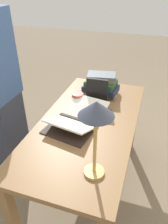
{
  "coord_description": "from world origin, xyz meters",
  "views": [
    {
      "loc": [
        1.25,
        0.38,
        1.63
      ],
      "look_at": [
        0.02,
        -0.03,
        0.8
      ],
      "focal_mm": 35.0,
      "sensor_mm": 36.0,
      "label": 1
    }
  ],
  "objects_px": {
    "reading_lamp": "(96,117)",
    "person_reader": "(0,94)",
    "book_standing_upright": "(97,92)",
    "coffee_mug": "(78,99)",
    "open_book": "(78,118)",
    "book_stack_tall": "(101,85)"
  },
  "relations": [
    {
      "from": "book_stack_tall",
      "to": "coffee_mug",
      "type": "bearing_deg",
      "value": -30.13
    },
    {
      "from": "book_stack_tall",
      "to": "book_standing_upright",
      "type": "xyz_separation_m",
      "value": [
        0.19,
        0.01,
        0.02
      ]
    },
    {
      "from": "open_book",
      "to": "person_reader",
      "type": "distance_m",
      "value": 0.66
    },
    {
      "from": "book_standing_upright",
      "to": "coffee_mug",
      "type": "height_order",
      "value": "book_standing_upright"
    },
    {
      "from": "open_book",
      "to": "coffee_mug",
      "type": "bearing_deg",
      "value": -148.95
    },
    {
      "from": "book_standing_upright",
      "to": "reading_lamp",
      "type": "distance_m",
      "value": 0.77
    },
    {
      "from": "book_stack_tall",
      "to": "open_book",
      "type": "bearing_deg",
      "value": -5.74
    },
    {
      "from": "book_standing_upright",
      "to": "reading_lamp",
      "type": "bearing_deg",
      "value": 12.71
    },
    {
      "from": "reading_lamp",
      "to": "person_reader",
      "type": "bearing_deg",
      "value": -116.21
    },
    {
      "from": "book_stack_tall",
      "to": "person_reader",
      "type": "xyz_separation_m",
      "value": [
        0.45,
        -0.7,
        0.02
      ]
    },
    {
      "from": "open_book",
      "to": "person_reader",
      "type": "bearing_deg",
      "value": -80.75
    },
    {
      "from": "person_reader",
      "to": "book_standing_upright",
      "type": "bearing_deg",
      "value": -69.89
    },
    {
      "from": "open_book",
      "to": "person_reader",
      "type": "relative_size",
      "value": 0.33
    },
    {
      "from": "open_book",
      "to": "book_stack_tall",
      "type": "relative_size",
      "value": 1.77
    },
    {
      "from": "book_standing_upright",
      "to": "reading_lamp",
      "type": "height_order",
      "value": "reading_lamp"
    },
    {
      "from": "coffee_mug",
      "to": "person_reader",
      "type": "distance_m",
      "value": 0.61
    },
    {
      "from": "reading_lamp",
      "to": "coffee_mug",
      "type": "height_order",
      "value": "reading_lamp"
    },
    {
      "from": "open_book",
      "to": "reading_lamp",
      "type": "relative_size",
      "value": 1.23
    },
    {
      "from": "reading_lamp",
      "to": "coffee_mug",
      "type": "relative_size",
      "value": 4.19
    },
    {
      "from": "coffee_mug",
      "to": "book_standing_upright",
      "type": "bearing_deg",
      "value": 106.79
    },
    {
      "from": "person_reader",
      "to": "reading_lamp",
      "type": "bearing_deg",
      "value": -116.21
    },
    {
      "from": "book_stack_tall",
      "to": "coffee_mug",
      "type": "height_order",
      "value": "book_stack_tall"
    }
  ]
}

